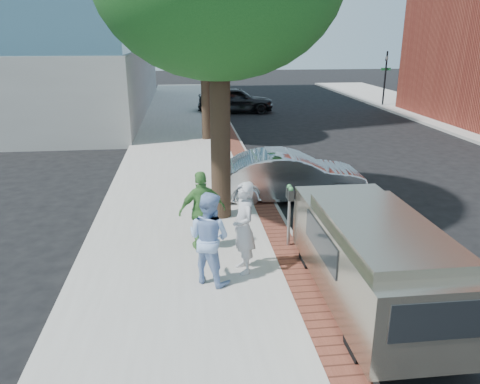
{
  "coord_description": "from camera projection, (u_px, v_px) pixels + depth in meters",
  "views": [
    {
      "loc": [
        -1.51,
        -9.98,
        4.83
      ],
      "look_at": [
        -0.23,
        0.73,
        1.2
      ],
      "focal_mm": 35.0,
      "sensor_mm": 36.0,
      "label": 1
    }
  ],
  "objects": [
    {
      "name": "ground",
      "position": [
        253.0,
        249.0,
        11.1
      ],
      "size": [
        120.0,
        120.0,
        0.0
      ],
      "primitive_type": "plane",
      "color": "black",
      "rests_on": "ground"
    },
    {
      "name": "brick_strip",
      "position": [
        242.0,
        158.0,
        18.66
      ],
      "size": [
        0.6,
        60.0,
        0.01
      ],
      "primitive_type": "cube",
      "color": "brown",
      "rests_on": "sidewalk"
    },
    {
      "name": "sidewalk",
      "position": [
        186.0,
        162.0,
        18.44
      ],
      "size": [
        5.0,
        60.0,
        0.15
      ],
      "primitive_type": "cube",
      "color": "#9E9991",
      "rests_on": "ground"
    },
    {
      "name": "signal_near",
      "position": [
        219.0,
        76.0,
        31.2
      ],
      "size": [
        0.7,
        0.15,
        3.8
      ],
      "color": "black",
      "rests_on": "ground"
    },
    {
      "name": "person_gray",
      "position": [
        244.0,
        228.0,
        9.48
      ],
      "size": [
        0.59,
        0.78,
        1.93
      ],
      "primitive_type": "imported",
      "rotation": [
        0.0,
        0.0,
        -1.37
      ],
      "color": "#AFAFB4",
      "rests_on": "sidewalk"
    },
    {
      "name": "office_base",
      "position": [
        1.0,
        82.0,
        29.72
      ],
      "size": [
        18.2,
        22.2,
        4.0
      ],
      "primitive_type": "cube",
      "color": "gray",
      "rests_on": "ground"
    },
    {
      "name": "parking_meter",
      "position": [
        290.0,
        203.0,
        10.62
      ],
      "size": [
        0.12,
        0.32,
        1.47
      ],
      "color": "gray",
      "rests_on": "sidewalk"
    },
    {
      "name": "van",
      "position": [
        369.0,
        254.0,
        8.65
      ],
      "size": [
        1.9,
        4.87,
        1.79
      ],
      "rotation": [
        0.0,
        0.0,
        -0.0
      ],
      "color": "gray",
      "rests_on": "ground"
    },
    {
      "name": "bg_car",
      "position": [
        235.0,
        100.0,
        30.44
      ],
      "size": [
        4.98,
        2.18,
        1.67
      ],
      "primitive_type": "imported",
      "rotation": [
        0.0,
        0.0,
        1.53
      ],
      "color": "black",
      "rests_on": "ground"
    },
    {
      "name": "person_officer",
      "position": [
        209.0,
        238.0,
        9.1
      ],
      "size": [
        1.15,
        1.11,
        1.87
      ],
      "primitive_type": "imported",
      "rotation": [
        0.0,
        0.0,
        2.48
      ],
      "color": "#94B3E4",
      "rests_on": "sidewalk"
    },
    {
      "name": "sedan_silver",
      "position": [
        289.0,
        176.0,
        14.22
      ],
      "size": [
        4.62,
        1.74,
        1.51
      ],
      "primitive_type": "imported",
      "rotation": [
        0.0,
        0.0,
        1.54
      ],
      "color": "silver",
      "rests_on": "ground"
    },
    {
      "name": "person_green",
      "position": [
        202.0,
        211.0,
        10.54
      ],
      "size": [
        1.15,
        0.66,
        1.84
      ],
      "primitive_type": "imported",
      "rotation": [
        0.0,
        0.0,
        3.35
      ],
      "color": "#4E9142",
      "rests_on": "sidewalk"
    },
    {
      "name": "tree_far",
      "position": [
        204.0,
        24.0,
        20.66
      ],
      "size": [
        4.8,
        4.8,
        7.14
      ],
      "color": "black",
      "rests_on": "sidewalk"
    },
    {
      "name": "signal_far",
      "position": [
        385.0,
        74.0,
        32.5
      ],
      "size": [
        0.7,
        0.15,
        3.8
      ],
      "color": "black",
      "rests_on": "ground"
    },
    {
      "name": "curb",
      "position": [
        250.0,
        160.0,
        18.73
      ],
      "size": [
        0.1,
        60.0,
        0.15
      ],
      "primitive_type": "cube",
      "color": "gray",
      "rests_on": "ground"
    }
  ]
}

